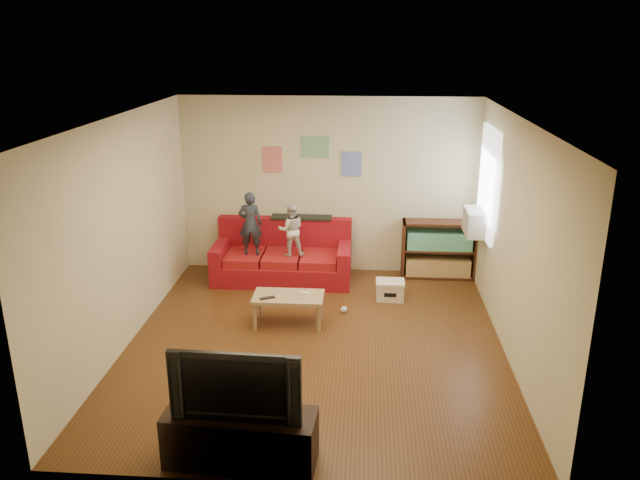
# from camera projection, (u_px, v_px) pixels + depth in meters

# --- Properties ---
(room_shell) EXTENTS (4.52, 5.02, 2.72)m
(room_shell) POSITION_uv_depth(u_px,v_px,m) (315.00, 237.00, 7.14)
(room_shell) COLOR #553215
(room_shell) RESTS_ON ground
(sofa) EXTENTS (2.05, 0.95, 0.90)m
(sofa) POSITION_uv_depth(u_px,v_px,m) (283.00, 259.00, 9.47)
(sofa) COLOR maroon
(sofa) RESTS_ON ground
(child_a) EXTENTS (0.36, 0.24, 0.96)m
(child_a) POSITION_uv_depth(u_px,v_px,m) (250.00, 224.00, 9.15)
(child_a) COLOR #252A38
(child_a) RESTS_ON sofa
(child_b) EXTENTS (0.44, 0.38, 0.80)m
(child_b) POSITION_uv_depth(u_px,v_px,m) (291.00, 230.00, 9.14)
(child_b) COLOR silver
(child_b) RESTS_ON sofa
(coffee_table) EXTENTS (0.90, 0.49, 0.40)m
(coffee_table) POSITION_uv_depth(u_px,v_px,m) (288.00, 300.00, 7.94)
(coffee_table) COLOR tan
(coffee_table) RESTS_ON ground
(remote) EXTENTS (0.19, 0.13, 0.02)m
(remote) POSITION_uv_depth(u_px,v_px,m) (267.00, 298.00, 7.82)
(remote) COLOR black
(remote) RESTS_ON coffee_table
(game_controller) EXTENTS (0.15, 0.09, 0.03)m
(game_controller) POSITION_uv_depth(u_px,v_px,m) (304.00, 293.00, 7.95)
(game_controller) COLOR white
(game_controller) RESTS_ON coffee_table
(bookshelf) EXTENTS (1.11, 0.33, 0.88)m
(bookshelf) POSITION_uv_depth(u_px,v_px,m) (438.00, 252.00, 9.50)
(bookshelf) COLOR #3F1F11
(bookshelf) RESTS_ON ground
(window) EXTENTS (0.04, 1.08, 1.48)m
(window) POSITION_uv_depth(u_px,v_px,m) (488.00, 183.00, 8.45)
(window) COLOR white
(window) RESTS_ON room_shell
(ac_unit) EXTENTS (0.28, 0.55, 0.35)m
(ac_unit) POSITION_uv_depth(u_px,v_px,m) (475.00, 222.00, 8.64)
(ac_unit) COLOR #B7B2A3
(ac_unit) RESTS_ON window
(artwork_left) EXTENTS (0.30, 0.01, 0.40)m
(artwork_left) POSITION_uv_depth(u_px,v_px,m) (272.00, 160.00, 9.42)
(artwork_left) COLOR #D87266
(artwork_left) RESTS_ON room_shell
(artwork_center) EXTENTS (0.42, 0.01, 0.32)m
(artwork_center) POSITION_uv_depth(u_px,v_px,m) (315.00, 147.00, 9.31)
(artwork_center) COLOR #72B27F
(artwork_center) RESTS_ON room_shell
(artwork_right) EXTENTS (0.30, 0.01, 0.38)m
(artwork_right) POSITION_uv_depth(u_px,v_px,m) (352.00, 164.00, 9.35)
(artwork_right) COLOR #727FCC
(artwork_right) RESTS_ON room_shell
(file_box) EXTENTS (0.40, 0.30, 0.27)m
(file_box) POSITION_uv_depth(u_px,v_px,m) (390.00, 290.00, 8.76)
(file_box) COLOR white
(file_box) RESTS_ON ground
(tv_stand) EXTENTS (1.34, 0.53, 0.49)m
(tv_stand) POSITION_uv_depth(u_px,v_px,m) (241.00, 438.00, 5.39)
(tv_stand) COLOR black
(tv_stand) RESTS_ON ground
(television) EXTENTS (1.11, 0.18, 0.64)m
(television) POSITION_uv_depth(u_px,v_px,m) (238.00, 381.00, 5.21)
(television) COLOR black
(television) RESTS_ON tv_stand
(tissue) EXTENTS (0.11, 0.11, 0.09)m
(tissue) POSITION_uv_depth(u_px,v_px,m) (344.00, 310.00, 8.36)
(tissue) COLOR silver
(tissue) RESTS_ON ground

